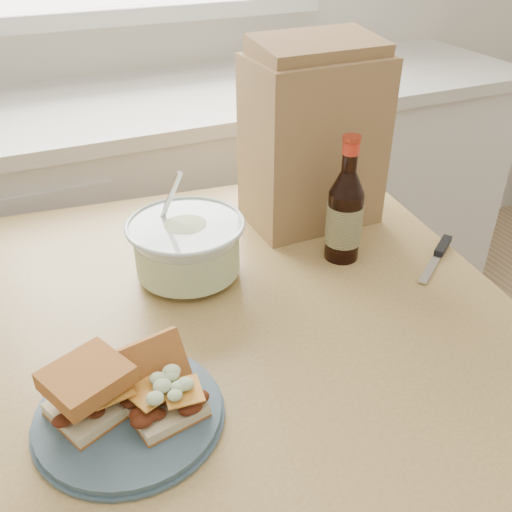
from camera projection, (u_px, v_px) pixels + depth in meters
name	position (u px, v px, depth m)	size (l,w,h in m)	color
cabinet_run	(172.00, 230.00, 1.96)	(2.50, 0.64, 0.94)	silver
dining_table	(232.00, 363.00, 1.07)	(1.10, 1.10, 0.83)	tan
plate	(129.00, 414.00, 0.80)	(0.26, 0.26, 0.02)	#405867
sandwich_left	(89.00, 390.00, 0.77)	(0.13, 0.13, 0.08)	beige
sandwich_right	(161.00, 388.00, 0.79)	(0.11, 0.15, 0.08)	beige
coleslaw_bowl	(187.00, 250.00, 1.07)	(0.22, 0.22, 0.22)	silver
beer_bottle	(345.00, 214.00, 1.10)	(0.07, 0.07, 0.26)	black
knife	(440.00, 251.00, 1.16)	(0.16, 0.12, 0.01)	silver
paper_bag	(313.00, 143.00, 1.20)	(0.27, 0.18, 0.36)	olive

